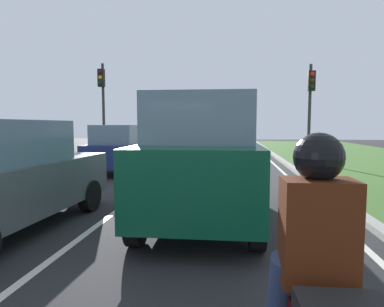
% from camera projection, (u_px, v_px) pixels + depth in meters
% --- Properties ---
extents(ground_plane, '(60.00, 60.00, 0.00)m').
position_uv_depth(ground_plane, '(184.00, 175.00, 11.52)').
color(ground_plane, '#262628').
extents(lane_line_center, '(0.12, 32.00, 0.01)m').
position_uv_depth(lane_line_center, '(165.00, 175.00, 11.60)').
color(lane_line_center, silver).
rests_on(lane_line_center, ground).
extents(lane_line_right_edge, '(0.12, 32.00, 0.01)m').
position_uv_depth(lane_line_right_edge, '(288.00, 177.00, 11.08)').
color(lane_line_right_edge, silver).
rests_on(lane_line_right_edge, ground).
extents(curb_right, '(0.24, 48.00, 0.12)m').
position_uv_depth(curb_right, '(304.00, 176.00, 11.02)').
color(curb_right, '#9E9B93').
rests_on(curb_right, ground).
extents(car_suv_ahead, '(2.04, 4.53, 2.28)m').
position_uv_depth(car_suv_ahead, '(203.00, 158.00, 6.11)').
color(car_suv_ahead, '#0C472D').
rests_on(car_suv_ahead, ground).
extents(car_sedan_left_lane, '(1.98, 4.37, 1.86)m').
position_uv_depth(car_sedan_left_lane, '(0.00, 178.00, 5.34)').
color(car_sedan_left_lane, '#474C51').
rests_on(car_sedan_left_lane, ground).
extents(car_hatchback_far, '(1.80, 3.74, 1.78)m').
position_uv_depth(car_hatchback_far, '(119.00, 149.00, 12.29)').
color(car_hatchback_far, navy).
rests_on(car_hatchback_far, ground).
extents(rider_person, '(0.51, 0.41, 1.16)m').
position_uv_depth(rider_person, '(316.00, 229.00, 1.86)').
color(rider_person, '#4C1E0C').
rests_on(rider_person, ground).
extents(traffic_light_near_right, '(0.32, 0.50, 4.56)m').
position_uv_depth(traffic_light_near_right, '(310.00, 97.00, 14.85)').
color(traffic_light_near_right, '#2D2D2D').
rests_on(traffic_light_near_right, ground).
extents(traffic_light_overhead_left, '(0.32, 0.50, 4.95)m').
position_uv_depth(traffic_light_overhead_left, '(102.00, 95.00, 16.81)').
color(traffic_light_overhead_left, '#2D2D2D').
rests_on(traffic_light_overhead_left, ground).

